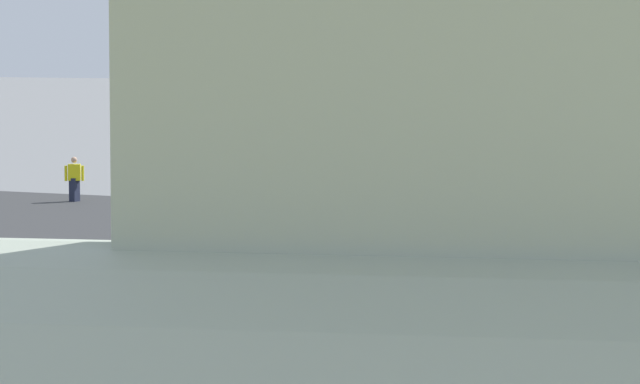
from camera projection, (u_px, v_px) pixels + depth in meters
ground_plane at (387, 259)px, 46.73m from camera, size 400.00×400.00×0.00m
runway_strip at (388, 258)px, 46.72m from camera, size 240.00×26.00×0.02m
fighter_jet at (421, 168)px, 45.73m from camera, size 15.96×14.65×5.66m
crew_person at (74, 179)px, 63.34m from camera, size 0.63×0.46×1.63m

